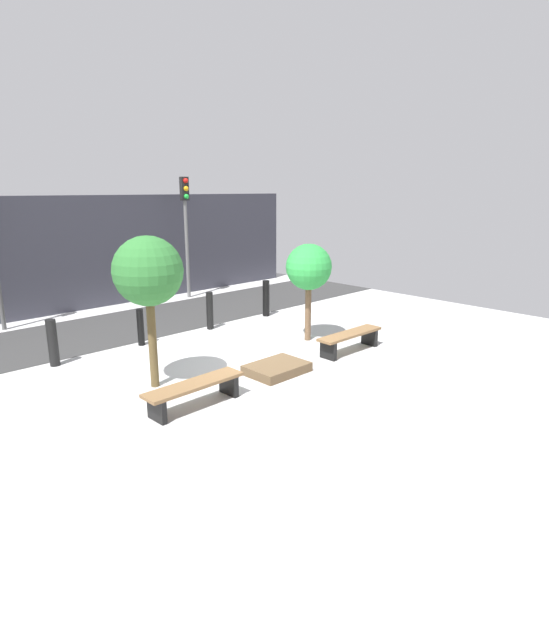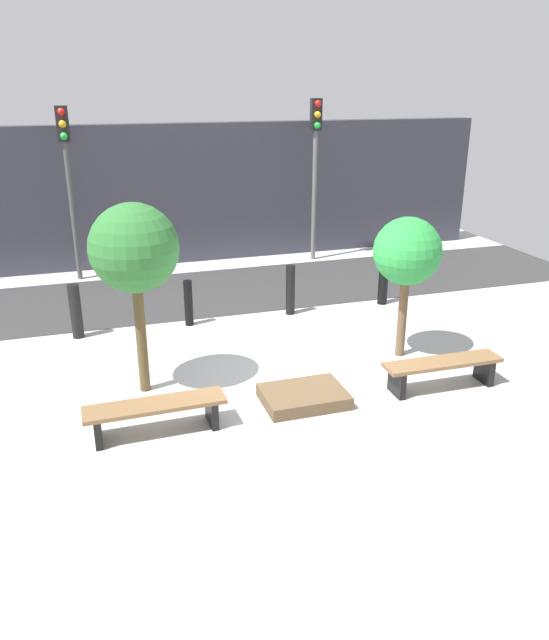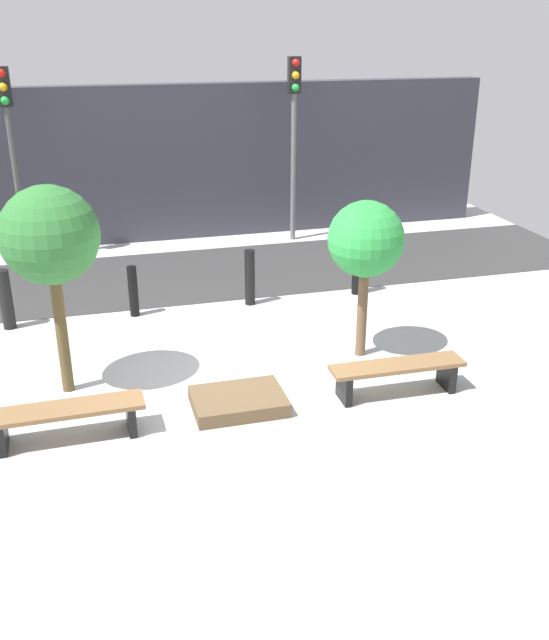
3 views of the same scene
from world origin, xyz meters
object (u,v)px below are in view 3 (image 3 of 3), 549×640
tree_behind_left_bench (50,237)px  bollard_right (358,267)px  traffic_light_west (10,131)px  bollard_far_left (6,300)px  bollard_left (133,291)px  traffic_light_mid_west (294,118)px  bench_right (397,372)px  tree_behind_right_bench (366,241)px  planter_bed (238,401)px  bench_left (67,416)px  bollard_center (250,278)px

tree_behind_left_bench → bollard_right: tree_behind_left_bench is taller
tree_behind_left_bench → traffic_light_west: size_ratio=0.73×
tree_behind_left_bench → bollard_far_left: size_ratio=2.83×
bollard_left → traffic_light_mid_west: traffic_light_mid_west is taller
bench_right → tree_behind_right_bench: size_ratio=0.78×
tree_behind_right_bench → traffic_light_west: traffic_light_west is taller
planter_bed → bollard_far_left: (-3.18, 3.71, 0.42)m
bench_left → traffic_light_west: bearing=95.1°
bench_left → tree_behind_right_bench: bearing=15.8°
bollard_right → traffic_light_mid_west: bearing=91.8°
tree_behind_left_bench → bench_left: bearing=-90.0°
bench_right → bollard_far_left: size_ratio=1.84×
traffic_light_mid_west → traffic_light_west: bearing=-180.0°
bench_left → traffic_light_west: (-0.83, 7.80, 2.43)m
bollard_far_left → bollard_left: size_ratio=1.13×
traffic_light_mid_west → tree_behind_right_bench: bearing=-97.3°
tree_behind_left_bench → bollard_left: 3.34m
bollard_far_left → traffic_light_west: bearing=88.2°
tree_behind_right_bench → traffic_light_west: bearing=129.3°
traffic_light_west → tree_behind_right_bench: bearing=-50.7°
tree_behind_right_bench → traffic_light_west: size_ratio=0.61×
bench_left → tree_behind_right_bench: tree_behind_right_bench is taller
bench_right → bollard_center: 4.09m
bollard_center → bench_left: bearing=-130.0°
bench_right → traffic_light_west: traffic_light_west is taller
bench_right → planter_bed: (-2.22, 0.20, -0.25)m
tree_behind_left_bench → traffic_light_west: (-0.83, 6.46, 0.51)m
bollard_left → bollard_center: bollard_center is taller
tree_behind_right_bench → traffic_light_mid_west: size_ratio=0.59×
bollard_left → bollard_center: (2.12, 0.00, 0.06)m
planter_bed → tree_behind_right_bench: bearing=27.2°
bench_right → traffic_light_west: size_ratio=0.47×
tree_behind_right_bench → bollard_center: bearing=114.4°
bollard_left → bollard_right: size_ratio=0.84×
bollard_right → bench_left: bearing=-144.1°
bollard_right → bollard_far_left: bearing=180.0°
traffic_light_west → bollard_left: bearing=-62.8°
tree_behind_left_bench → bollard_center: tree_behind_left_bench is taller
tree_behind_right_bench → bollard_center: size_ratio=2.36×
bollard_far_left → traffic_light_west: (0.12, 3.89, 2.25)m
bench_right → bollard_far_left: bollard_far_left is taller
tree_behind_left_bench → tree_behind_right_bench: tree_behind_left_bench is taller
tree_behind_right_bench → traffic_light_mid_west: traffic_light_mid_west is taller
bench_right → bollard_right: bearing=77.3°
tree_behind_left_bench → bench_right: bearing=-16.8°
planter_bed → bollard_center: bearing=74.1°
bench_left → bollard_left: bearing=72.4°
bollard_right → traffic_light_west: (-6.23, 3.89, 2.22)m
tree_behind_left_bench → planter_bed: bearing=-27.2°
bollard_far_left → traffic_light_west: traffic_light_west is taller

